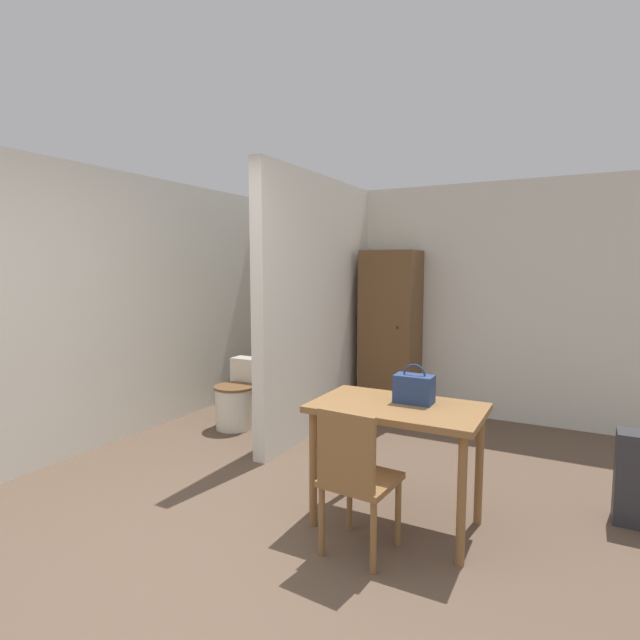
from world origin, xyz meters
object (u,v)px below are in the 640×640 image
at_px(space_heater, 639,479).
at_px(toilet, 238,399).
at_px(wooden_cabinet, 390,332).
at_px(handbag, 414,388).
at_px(dining_table, 397,421).
at_px(wooden_chair, 355,476).

bearing_deg(space_heater, toilet, 173.44).
height_order(wooden_cabinet, space_heater, wooden_cabinet).
height_order(handbag, wooden_cabinet, wooden_cabinet).
distance_m(dining_table, wooden_cabinet, 2.49).
relative_size(dining_table, wooden_cabinet, 0.57).
xyz_separation_m(wooden_chair, wooden_cabinet, (-0.80, 2.75, 0.43)).
bearing_deg(space_heater, handbag, -153.75).
height_order(wooden_chair, wooden_cabinet, wooden_cabinet).
bearing_deg(space_heater, wooden_cabinet, 144.46).
xyz_separation_m(toilet, space_heater, (3.43, -0.39, 0.01)).
bearing_deg(dining_table, toilet, 151.84).
relative_size(wooden_chair, toilet, 1.28).
bearing_deg(wooden_cabinet, space_heater, -35.54).
xyz_separation_m(dining_table, toilet, (-2.08, 1.11, -0.38)).
relative_size(dining_table, wooden_chair, 1.21).
distance_m(dining_table, wooden_chair, 0.49).
distance_m(dining_table, space_heater, 1.57).
bearing_deg(wooden_chair, handbag, 77.23).
distance_m(toilet, handbag, 2.45).
xyz_separation_m(wooden_chair, space_heater, (1.44, 1.15, -0.17)).
height_order(dining_table, toilet, dining_table).
relative_size(dining_table, toilet, 1.54).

